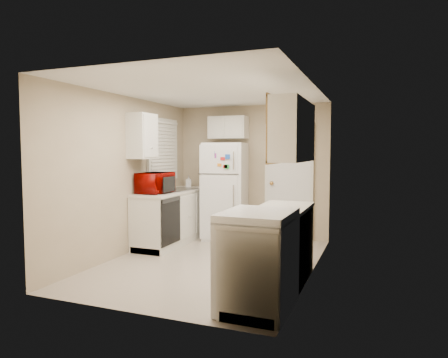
% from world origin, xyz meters
% --- Properties ---
extents(floor, '(3.80, 3.80, 0.00)m').
position_xyz_m(floor, '(0.00, 0.00, 0.00)').
color(floor, '#C0B1A0').
rests_on(floor, ground).
extents(ceiling, '(3.80, 3.80, 0.00)m').
position_xyz_m(ceiling, '(0.00, 0.00, 2.40)').
color(ceiling, white).
rests_on(ceiling, floor).
extents(wall_left, '(3.80, 3.80, 0.00)m').
position_xyz_m(wall_left, '(-1.40, 0.00, 1.20)').
color(wall_left, tan).
rests_on(wall_left, floor).
extents(wall_right, '(3.80, 3.80, 0.00)m').
position_xyz_m(wall_right, '(1.40, 0.00, 1.20)').
color(wall_right, tan).
rests_on(wall_right, floor).
extents(wall_back, '(2.80, 2.80, 0.00)m').
position_xyz_m(wall_back, '(0.00, 1.90, 1.20)').
color(wall_back, tan).
rests_on(wall_back, floor).
extents(wall_front, '(2.80, 2.80, 0.00)m').
position_xyz_m(wall_front, '(0.00, -1.90, 1.20)').
color(wall_front, tan).
rests_on(wall_front, floor).
extents(left_counter, '(0.60, 1.80, 0.90)m').
position_xyz_m(left_counter, '(-1.10, 0.90, 0.45)').
color(left_counter, silver).
rests_on(left_counter, floor).
extents(dishwasher, '(0.03, 0.58, 0.72)m').
position_xyz_m(dishwasher, '(-0.81, 0.30, 0.49)').
color(dishwasher, black).
rests_on(dishwasher, floor).
extents(sink, '(0.54, 0.74, 0.16)m').
position_xyz_m(sink, '(-1.10, 1.05, 0.86)').
color(sink, gray).
rests_on(sink, left_counter).
extents(microwave, '(0.60, 0.34, 0.39)m').
position_xyz_m(microwave, '(-1.15, 0.42, 1.05)').
color(microwave, '#940400').
rests_on(microwave, left_counter).
extents(soap_bottle, '(0.13, 0.13, 0.21)m').
position_xyz_m(soap_bottle, '(-1.15, 1.62, 1.00)').
color(soap_bottle, silver).
rests_on(soap_bottle, left_counter).
extents(window_blinds, '(0.10, 0.98, 1.08)m').
position_xyz_m(window_blinds, '(-1.36, 1.05, 1.60)').
color(window_blinds, silver).
rests_on(window_blinds, wall_left).
extents(upper_cabinet_left, '(0.30, 0.45, 0.70)m').
position_xyz_m(upper_cabinet_left, '(-1.25, 0.22, 1.80)').
color(upper_cabinet_left, silver).
rests_on(upper_cabinet_left, wall_left).
extents(refrigerator, '(0.78, 0.77, 1.72)m').
position_xyz_m(refrigerator, '(-0.36, 1.51, 0.86)').
color(refrigerator, white).
rests_on(refrigerator, floor).
extents(cabinet_over_fridge, '(0.70, 0.30, 0.40)m').
position_xyz_m(cabinet_over_fridge, '(-0.40, 1.75, 2.00)').
color(cabinet_over_fridge, silver).
rests_on(cabinet_over_fridge, wall_back).
extents(interior_door, '(0.86, 0.06, 2.08)m').
position_xyz_m(interior_door, '(0.70, 1.86, 1.02)').
color(interior_door, white).
rests_on(interior_door, floor).
extents(right_counter, '(0.60, 2.00, 0.90)m').
position_xyz_m(right_counter, '(1.10, -0.80, 0.45)').
color(right_counter, silver).
rests_on(right_counter, floor).
extents(stove, '(0.67, 0.82, 0.99)m').
position_xyz_m(stove, '(1.08, -1.37, 0.50)').
color(stove, white).
rests_on(stove, floor).
extents(upper_cabinet_right, '(0.30, 1.20, 0.70)m').
position_xyz_m(upper_cabinet_right, '(1.25, -0.50, 1.80)').
color(upper_cabinet_right, silver).
rests_on(upper_cabinet_right, wall_right).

